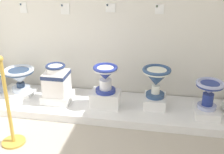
% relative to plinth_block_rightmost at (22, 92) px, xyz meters
% --- Properties ---
extents(display_platform, '(3.26, 0.82, 0.10)m').
position_rel_plinth_block_rightmost_xyz_m(display_platform, '(1.29, -0.08, -0.08)').
color(display_platform, white).
rests_on(display_platform, ground_plane).
extents(plinth_block_rightmost, '(0.37, 0.31, 0.05)m').
position_rel_plinth_block_rightmost_xyz_m(plinth_block_rightmost, '(0.00, 0.00, 0.00)').
color(plinth_block_rightmost, white).
rests_on(plinth_block_rightmost, display_platform).
extents(antique_toilet_rightmost, '(0.43, 0.43, 0.34)m').
position_rel_plinth_block_rightmost_xyz_m(antique_toilet_rightmost, '(-0.00, 0.00, 0.25)').
color(antique_toilet_rightmost, silver).
rests_on(antique_toilet_rightmost, plinth_block_rightmost).
extents(plinth_block_pale_glazed, '(0.39, 0.35, 0.12)m').
position_rel_plinth_block_rightmost_xyz_m(plinth_block_pale_glazed, '(0.61, -0.12, 0.03)').
color(plinth_block_pale_glazed, white).
rests_on(plinth_block_pale_glazed, display_platform).
extents(antique_toilet_pale_glazed, '(0.31, 0.34, 0.42)m').
position_rel_plinth_block_rightmost_xyz_m(antique_toilet_pale_glazed, '(0.61, -0.12, 0.30)').
color(antique_toilet_pale_glazed, white).
rests_on(antique_toilet_pale_glazed, plinth_block_pale_glazed).
extents(plinth_block_central_ornate, '(0.39, 0.28, 0.21)m').
position_rel_plinth_block_rightmost_xyz_m(plinth_block_central_ornate, '(1.29, -0.15, 0.08)').
color(plinth_block_central_ornate, white).
rests_on(plinth_block_central_ornate, display_platform).
extents(antique_toilet_central_ornate, '(0.32, 0.32, 0.36)m').
position_rel_plinth_block_rightmost_xyz_m(antique_toilet_central_ornate, '(1.29, -0.15, 0.42)').
color(antique_toilet_central_ornate, navy).
rests_on(antique_toilet_central_ornate, plinth_block_central_ornate).
extents(plinth_block_leftmost, '(0.29, 0.35, 0.14)m').
position_rel_plinth_block_rightmost_xyz_m(plinth_block_leftmost, '(1.94, -0.03, 0.05)').
color(plinth_block_leftmost, white).
rests_on(plinth_block_leftmost, display_platform).
extents(antique_toilet_leftmost, '(0.37, 0.37, 0.40)m').
position_rel_plinth_block_rightmost_xyz_m(antique_toilet_leftmost, '(1.94, -0.03, 0.39)').
color(antique_toilet_leftmost, '#304E7C').
rests_on(antique_toilet_leftmost, plinth_block_leftmost).
extents(plinth_block_broad_patterned, '(0.30, 0.39, 0.10)m').
position_rel_plinth_block_rightmost_xyz_m(plinth_block_broad_patterned, '(2.59, -0.15, 0.02)').
color(plinth_block_broad_patterned, white).
rests_on(plinth_block_broad_patterned, display_platform).
extents(antique_toilet_broad_patterned, '(0.34, 0.34, 0.36)m').
position_rel_plinth_block_rightmost_xyz_m(antique_toilet_broad_patterned, '(2.59, -0.15, 0.33)').
color(antique_toilet_broad_patterned, '#A3ACD9').
rests_on(antique_toilet_broad_patterned, plinth_block_broad_patterned).
extents(info_placard_first, '(0.10, 0.01, 0.15)m').
position_rel_plinth_block_rightmost_xyz_m(info_placard_first, '(0.01, 0.34, 1.17)').
color(info_placard_first, white).
extents(info_placard_second, '(0.13, 0.01, 0.15)m').
position_rel_plinth_block_rightmost_xyz_m(info_placard_second, '(0.63, 0.34, 1.17)').
color(info_placard_second, white).
extents(info_placard_third, '(0.13, 0.01, 0.12)m').
position_rel_plinth_block_rightmost_xyz_m(info_placard_third, '(1.27, 0.34, 1.20)').
color(info_placard_third, white).
extents(info_placard_fourth, '(0.11, 0.01, 0.12)m').
position_rel_plinth_block_rightmost_xyz_m(info_placard_fourth, '(1.92, 0.34, 1.20)').
color(info_placard_fourth, white).
extents(stanchion_post_near_left, '(0.26, 0.26, 1.04)m').
position_rel_plinth_block_rightmost_xyz_m(stanchion_post_near_left, '(0.39, -1.00, 0.18)').
color(stanchion_post_near_left, gold).
rests_on(stanchion_post_near_left, ground_plane).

